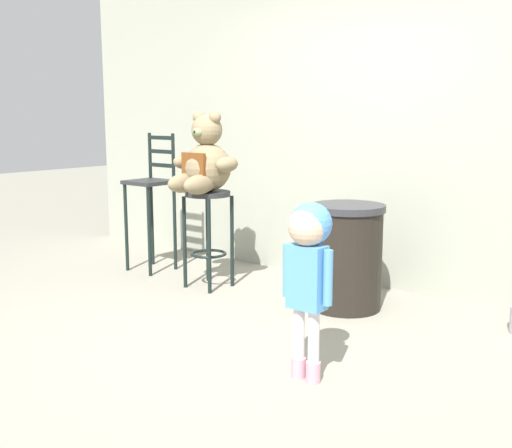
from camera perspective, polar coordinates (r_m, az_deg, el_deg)
ground_plane at (r=4.13m, az=-1.99°, el=-10.60°), size 24.00×24.00×0.00m
building_wall at (r=5.46m, az=11.43°, el=14.49°), size 6.99×0.30×3.80m
bar_stool_with_teddy at (r=5.26m, az=-4.38°, el=0.37°), size 0.38×0.38×0.82m
teddy_bear at (r=5.18m, az=-4.68°, el=5.61°), size 0.62×0.55×0.66m
child_walking at (r=3.37m, az=4.79°, el=-2.61°), size 0.31×0.25×0.99m
trash_bin at (r=4.75m, az=8.25°, el=-2.93°), size 0.56×0.56×0.79m
bar_chair_empty at (r=5.90m, az=-9.46°, el=2.84°), size 0.37×0.37×1.28m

